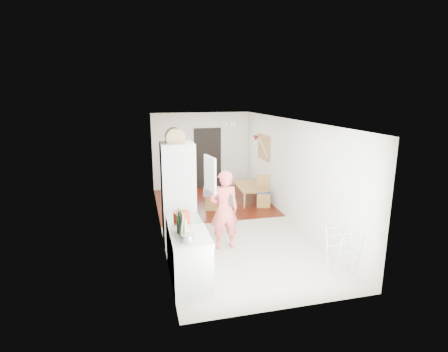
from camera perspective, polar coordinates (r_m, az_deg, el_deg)
name	(u,v)px	position (r m, az deg, el deg)	size (l,w,h in m)	color
room_shell	(228,174)	(8.19, 0.71, 0.26)	(3.20, 7.00, 2.50)	beige
floor	(228,224)	(8.56, 0.69, -7.91)	(3.20, 7.00, 0.01)	beige
wood_floor_overlay	(212,202)	(10.26, -1.93, -4.22)	(3.20, 3.30, 0.01)	#4F0D06
sage_wall_panel	(166,171)	(5.87, -9.42, 0.80)	(0.02, 3.00, 1.30)	gray
tile_splashback	(171,222)	(5.54, -8.62, -7.50)	(0.02, 1.90, 0.50)	black
doorway_recess	(208,158)	(11.61, -2.68, 2.91)	(0.90, 0.04, 2.00)	black
base_cabinet	(190,263)	(5.86, -5.51, -13.89)	(0.60, 0.90, 0.86)	silver
worktop	(190,236)	(5.67, -5.61, -9.75)	(0.62, 0.92, 0.06)	beige
range_cooker	(184,243)	(6.53, -6.51, -10.85)	(0.60, 0.60, 0.88)	silver
cooker_top	(184,219)	(6.36, -6.62, -7.06)	(0.60, 0.60, 0.04)	#B2B2B4
fridge_housing	(178,194)	(7.27, -7.47, -2.99)	(0.66, 0.66, 2.15)	silver
fridge_door	(210,174)	(6.95, -2.30, 0.40)	(0.56, 0.04, 0.70)	silver
fridge_interior	(193,171)	(7.19, -5.13, 0.80)	(0.02, 0.52, 0.66)	white
pinboard	(264,147)	(10.38, 6.54, 4.67)	(0.03, 0.90, 0.70)	tan
pinboard_frame	(263,147)	(10.38, 6.46, 4.67)	(0.01, 0.94, 0.74)	olive
wall_sconce	(256,138)	(10.95, 5.18, 6.21)	(0.18, 0.18, 0.16)	maroon
person	(224,203)	(7.02, 0.03, -4.42)	(0.70, 0.46, 1.93)	#E65957
dining_table	(251,194)	(10.29, 4.39, -3.02)	(1.19, 0.66, 0.42)	olive
dining_chair	(263,191)	(9.80, 6.43, -2.53)	(0.37, 0.37, 0.87)	olive
stool	(212,202)	(9.54, -1.95, -4.30)	(0.32, 0.32, 0.42)	olive
grey_drape	(211,192)	(9.44, -2.09, -2.56)	(0.42, 0.42, 0.19)	gray
drying_rack	(343,251)	(6.62, 18.82, -11.48)	(0.42, 0.38, 0.81)	silver
bread_bin	(175,137)	(7.05, -8.04, 6.29)	(0.39, 0.37, 0.21)	tan
red_casserole	(182,216)	(6.19, -6.94, -6.57)	(0.30, 0.30, 0.18)	red
steel_pan	(188,238)	(5.40, -5.97, -10.03)	(0.21, 0.21, 0.11)	#B2B2B4
held_bottle	(231,201)	(6.89, 1.17, -4.09)	(0.05, 0.05, 0.25)	#1B401F
bottle_a	(179,224)	(5.67, -7.38, -7.82)	(0.07, 0.07, 0.30)	#1B401F
bottle_b	(183,226)	(5.67, -6.68, -8.04)	(0.06, 0.06, 0.26)	#1B401F
bottle_c	(184,226)	(5.74, -6.52, -8.08)	(0.08, 0.08, 0.20)	beige
pepper_mill_front	(179,222)	(5.91, -7.37, -7.45)	(0.05, 0.05, 0.20)	tan
pepper_mill_back	(180,217)	(6.09, -7.20, -6.64)	(0.06, 0.06, 0.23)	tan
chopping_boards	(181,224)	(5.60, -7.07, -7.71)	(0.04, 0.27, 0.37)	tan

